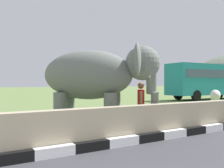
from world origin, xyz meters
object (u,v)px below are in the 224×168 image
at_px(elephant, 99,76).
at_px(person_handler, 141,103).
at_px(cow_near, 215,95).
at_px(bus_teal, 209,79).

height_order(elephant, person_handler, elephant).
relative_size(elephant, cow_near, 2.27).
distance_m(elephant, person_handler, 1.78).
xyz_separation_m(bus_teal, cow_near, (-7.83, -6.35, -1.21)).
height_order(person_handler, bus_teal, bus_teal).
distance_m(elephant, cow_near, 9.75).
xyz_separation_m(elephant, cow_near, (9.44, 2.22, -1.00)).
height_order(person_handler, cow_near, person_handler).
relative_size(person_handler, cow_near, 0.96).
bearing_deg(bus_teal, person_handler, -150.06).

